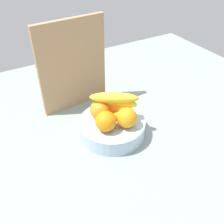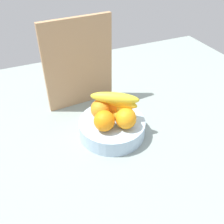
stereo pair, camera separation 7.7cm
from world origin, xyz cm
name	(u,v)px [view 2 (the right image)]	position (x,y,z in cm)	size (l,w,h in cm)	color
ground_plane	(106,140)	(0.00, 0.00, -1.50)	(180.00, 140.00, 3.00)	gray
fruit_bowl	(112,127)	(2.83, 0.91, 2.95)	(23.84, 23.84, 5.90)	#ACC7E0
orange_front_left	(104,121)	(-1.27, -2.04, 9.50)	(7.20, 7.20, 7.20)	orange
orange_front_right	(126,119)	(5.90, -3.83, 9.50)	(7.20, 7.20, 7.20)	orange
orange_center	(115,106)	(5.61, 4.24, 9.50)	(7.20, 7.20, 7.20)	orange
orange_back_left	(101,109)	(0.12, 4.53, 9.50)	(7.20, 7.20, 7.20)	orange
banana_bunch	(115,104)	(4.92, 3.04, 11.20)	(16.45, 18.01, 10.60)	yellow
cutting_board	(79,64)	(-0.90, 24.91, 18.00)	(28.00, 1.80, 36.00)	tan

